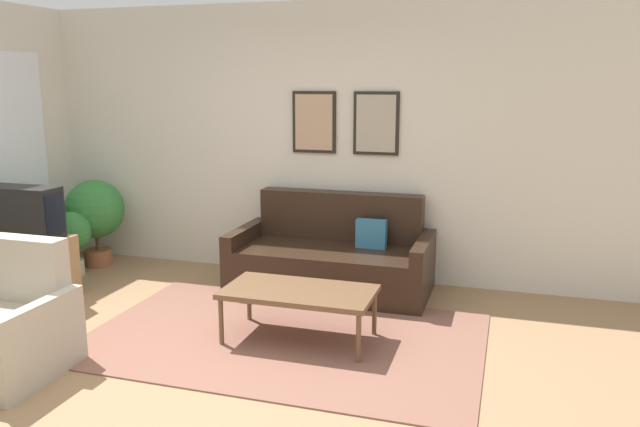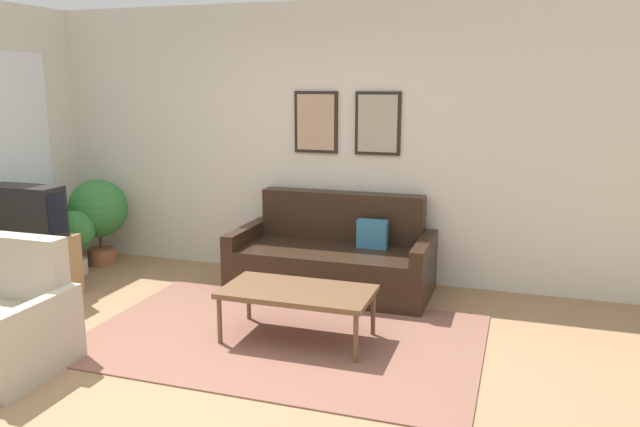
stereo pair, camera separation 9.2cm
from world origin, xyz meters
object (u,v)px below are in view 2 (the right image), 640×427
Objects in this scene: couch at (334,259)px; armchair at (3,329)px; potted_plant_tall at (36,222)px; coffee_table at (297,293)px; tv at (25,211)px.

armchair is (-1.64, -2.32, -0.01)m from couch.
armchair is 0.97× the size of potted_plant_tall.
couch is at bearing 54.99° from armchair.
tv is (-2.66, 0.17, 0.43)m from coffee_table.
tv reaches higher than coffee_table.
potted_plant_tall is (-2.87, -0.63, 0.29)m from couch.
armchair reaches higher than coffee_table.
potted_plant_tall is at bearing 124.32° from tv.
coffee_table is at bearing 32.27° from armchair.
armchair is at bearing -54.19° from potted_plant_tall.
potted_plant_tall is (-1.22, 1.69, 0.30)m from armchair.
tv is 0.78× the size of potted_plant_tall.
potted_plant_tall is (-2.96, 0.61, 0.22)m from coffee_table.
couch is 2.85m from armchair.
couch is 2.83m from tv.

